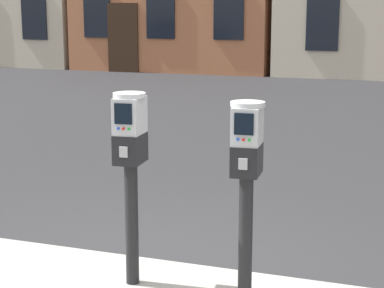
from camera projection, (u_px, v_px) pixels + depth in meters
The scene contains 3 objects.
ground_plane at pixel (154, 288), 4.89m from camera, with size 160.00×160.00×0.00m, color #28282B.
parking_meter_near_kerb at pixel (130, 154), 4.45m from camera, with size 0.23×0.26×1.32m.
parking_meter_twin_adjacent at pixel (247, 166), 4.19m from camera, with size 0.23×0.26×1.30m.
Camera 1 is at (1.80, -4.21, 2.02)m, focal length 62.71 mm.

